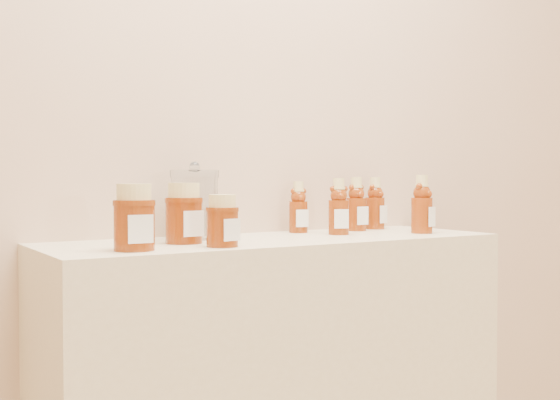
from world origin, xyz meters
TOP-DOWN VIEW (x-y plane):
  - wall_back at (0.00, 1.75)m, footprint 3.50×0.02m
  - bear_bottle_back_left at (0.15, 1.68)m, footprint 0.07×0.07m
  - bear_bottle_back_mid at (0.34, 1.65)m, footprint 0.06×0.06m
  - bear_bottle_back_right at (0.43, 1.68)m, footprint 0.08×0.08m
  - bear_bottle_front_left at (0.21, 1.57)m, footprint 0.08×0.08m
  - bear_bottle_front_right at (0.44, 1.48)m, footprint 0.08×0.08m
  - honey_jar_left at (-0.42, 1.45)m, footprint 0.10×0.10m
  - honey_jar_back at (-0.26, 1.55)m, footprint 0.10×0.10m
  - honey_jar_front at (-0.22, 1.43)m, footprint 0.09×0.09m
  - glass_canister at (-0.19, 1.65)m, footprint 0.15×0.15m

SIDE VIEW (x-z plane):
  - honey_jar_front at x=-0.22m, z-range 0.90..1.02m
  - honey_jar_left at x=-0.42m, z-range 0.90..1.04m
  - honey_jar_back at x=-0.26m, z-range 0.90..1.04m
  - bear_bottle_back_left at x=0.15m, z-range 0.90..1.07m
  - bear_bottle_front_left at x=0.21m, z-range 0.90..1.08m
  - bear_bottle_back_right at x=0.43m, z-range 0.90..1.08m
  - bear_bottle_back_mid at x=0.34m, z-range 0.90..1.08m
  - bear_bottle_front_right at x=0.44m, z-range 0.90..1.09m
  - glass_canister at x=-0.19m, z-range 0.90..1.09m
  - wall_back at x=0.00m, z-range 0.00..2.70m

